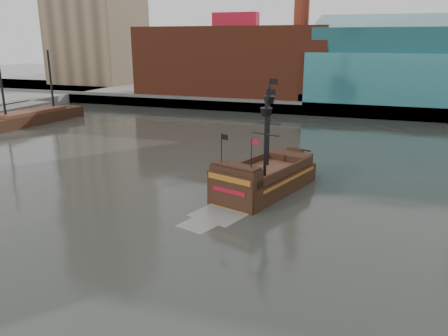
% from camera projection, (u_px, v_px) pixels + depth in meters
% --- Properties ---
extents(ground, '(400.00, 400.00, 0.00)m').
position_uv_depth(ground, '(218.00, 270.00, 28.24)').
color(ground, '#272924').
rests_on(ground, ground).
extents(promenade_far, '(220.00, 60.00, 2.00)m').
position_uv_depth(promenade_far, '(341.00, 94.00, 111.27)').
color(promenade_far, slate).
rests_on(promenade_far, ground).
extents(seawall, '(220.00, 1.00, 2.60)m').
position_uv_depth(seawall, '(328.00, 110.00, 84.47)').
color(seawall, '#4C4C49').
rests_on(seawall, ground).
extents(pirate_ship, '(9.01, 16.11, 11.56)m').
position_uv_depth(pirate_ship, '(265.00, 181.00, 42.59)').
color(pirate_ship, black).
rests_on(pirate_ship, ground).
extents(docked_vessel, '(6.72, 21.27, 14.22)m').
position_uv_depth(docked_vessel, '(32.00, 118.00, 77.23)').
color(docked_vessel, black).
rests_on(docked_vessel, ground).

